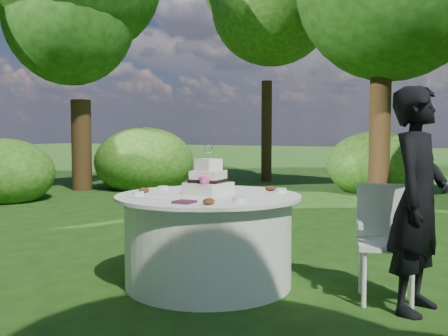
{
  "coord_description": "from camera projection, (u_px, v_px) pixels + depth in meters",
  "views": [
    {
      "loc": [
        2.15,
        -3.82,
        1.3
      ],
      "look_at": [
        0.15,
        0.0,
        1.0
      ],
      "focal_mm": 42.0,
      "sensor_mm": 36.0,
      "label": 1
    }
  ],
  "objects": [
    {
      "name": "ground",
      "position": [
        208.0,
        284.0,
        4.47
      ],
      "size": [
        80.0,
        80.0,
        0.0
      ],
      "primitive_type": "plane",
      "color": "#1F370F",
      "rests_on": "ground"
    },
    {
      "name": "table",
      "position": [
        208.0,
        239.0,
        4.44
      ],
      "size": [
        1.56,
        1.56,
        0.77
      ],
      "color": "silver",
      "rests_on": "ground"
    },
    {
      "name": "cake",
      "position": [
        208.0,
        181.0,
        4.41
      ],
      "size": [
        0.36,
        0.36,
        0.43
      ],
      "color": "beige",
      "rests_on": "table"
    },
    {
      "name": "guest",
      "position": [
        418.0,
        200.0,
        3.75
      ],
      "size": [
        0.48,
        0.65,
        1.63
      ],
      "primitive_type": "imported",
      "rotation": [
        0.0,
        0.0,
        1.4
      ],
      "color": "black",
      "rests_on": "ground"
    },
    {
      "name": "votives",
      "position": [
        205.0,
        191.0,
        4.48
      ],
      "size": [
        1.11,
        0.97,
        0.04
      ],
      "color": "white",
      "rests_on": "table"
    },
    {
      "name": "napkins",
      "position": [
        184.0,
        202.0,
        3.89
      ],
      "size": [
        0.14,
        0.14,
        0.02
      ],
      "primitive_type": "cube",
      "color": "#471E34",
      "rests_on": "table"
    },
    {
      "name": "petal_cups",
      "position": [
        208.0,
        193.0,
        4.33
      ],
      "size": [
        1.0,
        1.11,
        0.05
      ],
      "color": "#562D16",
      "rests_on": "table"
    },
    {
      "name": "chair",
      "position": [
        385.0,
        233.0,
        4.06
      ],
      "size": [
        0.52,
        0.52,
        0.89
      ],
      "color": "white",
      "rests_on": "ground"
    },
    {
      "name": "feather_plume",
      "position": [
        149.0,
        198.0,
        4.16
      ],
      "size": [
        0.48,
        0.07,
        0.01
      ],
      "primitive_type": "ellipsoid",
      "color": "white",
      "rests_on": "table"
    }
  ]
}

